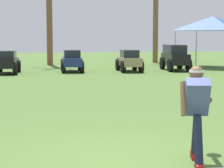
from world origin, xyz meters
TOP-DOWN VIEW (x-y plane):
  - ground_plane at (0.00, 0.00)m, footprint 80.00×80.00m
  - frisbee_thrower at (1.07, -0.28)m, footprint 0.65×1.06m
  - frisbee_in_flight at (1.45, 0.35)m, footprint 0.25×0.26m
  - parked_car_slot_d at (-2.13, 15.40)m, footprint 1.27×2.27m
  - parked_car_slot_e at (1.04, 15.82)m, footprint 1.20×2.25m
  - parked_car_slot_f at (3.91, 15.40)m, footprint 1.17×2.24m
  - parked_car_slot_g at (6.44, 15.65)m, footprint 1.32×2.47m
  - palm_tree_far_right at (7.29, 21.90)m, footprint 3.43×2.68m
  - event_tent at (9.28, 17.36)m, footprint 3.46×3.46m

SIDE VIEW (x-z plane):
  - ground_plane at x=0.00m, z-range 0.00..0.00m
  - parked_car_slot_d at x=-2.13m, z-range 0.01..1.11m
  - parked_car_slot_e at x=1.04m, z-range 0.01..1.11m
  - parked_car_slot_f at x=3.91m, z-range 0.01..1.11m
  - parked_car_slot_g at x=6.44m, z-range 0.05..1.39m
  - frisbee_in_flight at x=1.45m, z-range 0.68..0.79m
  - frisbee_thrower at x=1.07m, z-range 0.09..1.49m
  - event_tent at x=9.28m, z-range 1.05..3.97m
  - palm_tree_far_right at x=7.29m, z-range 0.54..6.71m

